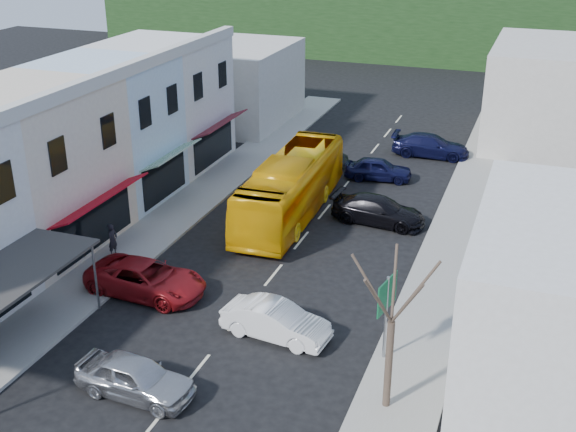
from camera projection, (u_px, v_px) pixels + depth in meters
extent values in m
plane|color=black|center=(239.00, 317.00, 30.37)|extent=(120.00, 120.00, 0.00)
cube|color=gray|center=(189.00, 206.00, 41.29)|extent=(3.00, 52.00, 0.15)
cube|color=gray|center=(454.00, 245.00, 36.59)|extent=(3.00, 52.00, 0.15)
cube|color=beige|center=(27.00, 170.00, 35.26)|extent=(7.00, 8.00, 8.00)
cube|color=maroon|center=(101.00, 199.00, 34.36)|extent=(1.30, 6.80, 0.08)
cube|color=#ABC4D7|center=(107.00, 131.00, 41.28)|extent=(7.00, 6.00, 8.00)
cube|color=#195926|center=(172.00, 155.00, 40.38)|extent=(1.30, 5.10, 0.08)
cube|color=beige|center=(163.00, 103.00, 46.88)|extent=(7.00, 7.00, 8.00)
cube|color=#5B1820|center=(221.00, 124.00, 45.97)|extent=(1.30, 5.95, 0.08)
cube|color=#B7B2A8|center=(236.00, 84.00, 56.16)|extent=(8.00, 10.00, 6.00)
cube|color=#B7B2A8|center=(548.00, 93.00, 51.32)|extent=(8.00, 12.00, 7.00)
imported|color=#E9A507|center=(291.00, 189.00, 39.66)|extent=(2.89, 11.68, 3.10)
imported|color=#AFB0B4|center=(135.00, 378.00, 25.36)|extent=(4.50, 2.05, 1.40)
imported|color=silver|center=(276.00, 322.00, 28.76)|extent=(4.57, 2.28, 1.40)
imported|color=maroon|center=(146.00, 280.00, 31.93)|extent=(4.69, 2.13, 1.40)
imported|color=black|center=(378.00, 211.00, 39.01)|extent=(4.65, 2.24, 1.40)
imported|color=black|center=(378.00, 169.00, 45.08)|extent=(4.59, 2.35, 1.40)
imported|color=black|center=(318.00, 155.00, 47.49)|extent=(4.50, 2.07, 1.40)
imported|color=black|center=(431.00, 146.00, 49.22)|extent=(4.55, 1.96, 1.40)
imported|color=black|center=(113.00, 239.00, 35.03)|extent=(0.43, 0.62, 1.70)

